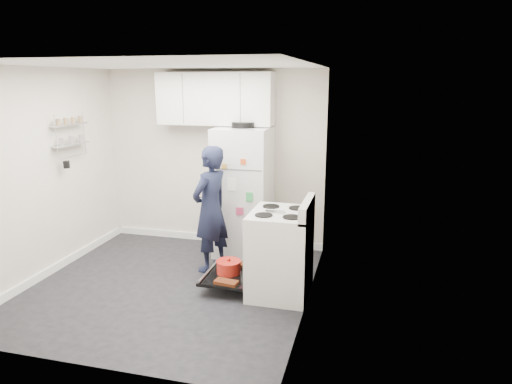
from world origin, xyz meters
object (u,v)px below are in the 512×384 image
(electric_range, at_px, (279,254))
(open_oven_door, at_px, (229,271))
(person, at_px, (211,209))
(refrigerator, at_px, (243,191))

(electric_range, xyz_separation_m, open_oven_door, (-0.59, 0.01, -0.28))
(open_oven_door, height_order, person, person)
(refrigerator, bearing_deg, person, -110.21)
(refrigerator, distance_m, person, 0.70)
(open_oven_door, bearing_deg, person, 130.13)
(refrigerator, xyz_separation_m, person, (-0.24, -0.65, -0.09))
(electric_range, distance_m, open_oven_door, 0.66)
(open_oven_door, distance_m, refrigerator, 1.30)
(electric_range, relative_size, person, 0.70)
(person, bearing_deg, open_oven_door, 60.41)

